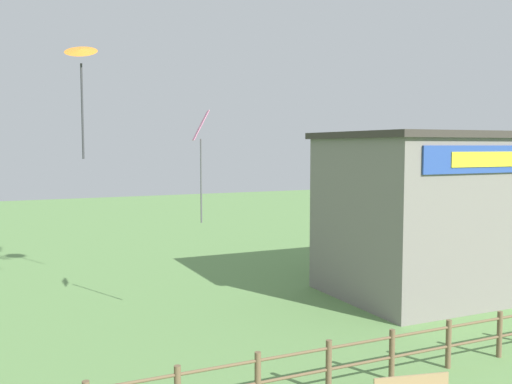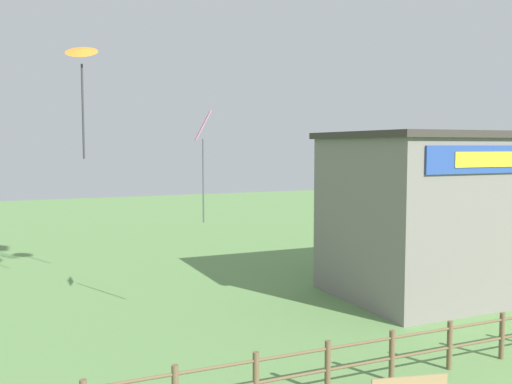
{
  "view_description": "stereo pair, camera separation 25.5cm",
  "coord_description": "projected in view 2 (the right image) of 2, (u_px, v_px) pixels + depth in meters",
  "views": [
    {
      "loc": [
        -5.88,
        -3.17,
        5.61
      ],
      "look_at": [
        0.0,
        9.49,
        4.48
      ],
      "focal_mm": 40.0,
      "sensor_mm": 36.0,
      "label": 1
    },
    {
      "loc": [
        -5.65,
        -3.28,
        5.61
      ],
      "look_at": [
        0.0,
        9.49,
        4.48
      ],
      "focal_mm": 40.0,
      "sensor_mm": 36.0,
      "label": 2
    }
  ],
  "objects": [
    {
      "name": "kite_orange_delta",
      "position": [
        82.0,
        60.0,
        13.33
      ],
      "size": [
        0.94,
        0.91,
        2.72
      ],
      "color": "orange"
    },
    {
      "name": "seaside_building",
      "position": [
        452.0,
        213.0,
        21.71
      ],
      "size": [
        9.18,
        5.95,
        6.11
      ],
      "color": "slate",
      "rests_on": "ground_plane"
    },
    {
      "name": "wooden_fence",
      "position": [
        293.0,
        370.0,
        12.49
      ],
      "size": [
        19.63,
        0.14,
        1.24
      ],
      "color": "brown",
      "rests_on": "ground_plane"
    },
    {
      "name": "kite_pink_diamond",
      "position": [
        203.0,
        142.0,
        17.45
      ],
      "size": [
        0.65,
        0.83,
        3.45
      ],
      "color": "pink"
    }
  ]
}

